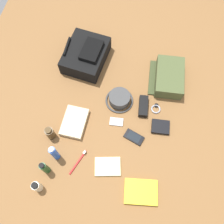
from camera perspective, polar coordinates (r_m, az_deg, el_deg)
name	(u,v)px	position (r m, az deg, el deg)	size (l,w,h in m)	color
ground_plane	(112,115)	(1.65, 0.00, -0.70)	(2.64, 2.02, 0.02)	brown
backpack	(86,55)	(1.79, -5.81, 12.49)	(0.35, 0.30, 0.14)	black
toiletry_pouch	(169,77)	(1.75, 12.51, 7.58)	(0.29, 0.24, 0.09)	#47512D
bucket_hat	(119,99)	(1.65, 1.67, 2.93)	(0.18, 0.18, 0.07)	#404040
lotion_bottle	(37,187)	(1.54, -16.40, -15.64)	(0.05, 0.05, 0.11)	beige
shampoo_bottle	(45,168)	(1.52, -14.79, -11.95)	(0.04, 0.04, 0.14)	#19471E
deodorant_spray	(54,153)	(1.51, -12.73, -8.92)	(0.04, 0.04, 0.17)	blue
cologne_bottle	(50,133)	(1.58, -13.62, -4.60)	(0.05, 0.05, 0.11)	#473319
paperback_novel	(141,192)	(1.52, 6.43, -17.27)	(0.17, 0.20, 0.02)	yellow
cell_phone	(134,137)	(1.59, 4.90, -5.60)	(0.10, 0.13, 0.01)	black
media_player	(116,122)	(1.62, 1.00, -2.19)	(0.06, 0.09, 0.01)	#B7B7BC
wristwatch	(156,109)	(1.67, 9.75, 0.76)	(0.07, 0.06, 0.01)	#99999E
toothbrush	(79,161)	(1.56, -7.38, -10.73)	(0.16, 0.07, 0.02)	red
wallet	(160,127)	(1.63, 10.73, -3.29)	(0.09, 0.11, 0.02)	black
notepad	(108,167)	(1.54, -0.97, -12.05)	(0.11, 0.15, 0.02)	beige
folded_towel	(74,122)	(1.62, -8.37, -2.26)	(0.20, 0.14, 0.04)	#C6B289
sunglasses_case	(143,106)	(1.65, 6.98, 1.27)	(0.14, 0.06, 0.04)	black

